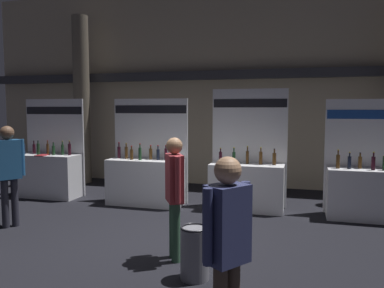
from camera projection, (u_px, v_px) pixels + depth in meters
The scene contains 10 objects.
ground_plane at pixel (169, 244), 6.07m from camera, with size 29.28×29.28×0.00m, color black.
hall_colonnade at pixel (227, 87), 10.55m from camera, with size 14.64×1.17×5.54m.
exhibitor_booth_0 at pixel (49, 171), 9.32m from camera, with size 1.60×0.70×2.38m.
exhibitor_booth_1 at pixel (146, 177), 8.57m from camera, with size 1.77×0.66×2.37m.
exhibitor_booth_2 at pixel (247, 181), 8.11m from camera, with size 1.62×0.66×2.56m.
exhibitor_booth_3 at pixel (376, 189), 7.37m from camera, with size 1.89×0.66×2.33m.
trash_bin at pixel (195, 253), 4.80m from camera, with size 0.36×0.36×0.67m.
visitor_0 at pixel (174, 188), 5.36m from camera, with size 0.36×0.50×1.74m.
visitor_1 at pixel (8, 166), 6.86m from camera, with size 0.44×0.48×1.83m.
visitor_4 at pixel (227, 239), 3.22m from camera, with size 0.40×0.43×1.74m.
Camera 1 is at (1.96, -5.58, 2.13)m, focal length 35.91 mm.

